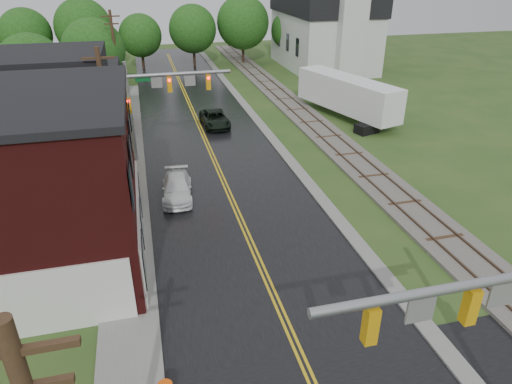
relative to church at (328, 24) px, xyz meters
name	(u,v)px	position (x,y,z in m)	size (l,w,h in m)	color
main_road	(206,141)	(-20.00, -23.74, -5.83)	(10.00, 90.00, 0.02)	black
curb_right	(254,118)	(-14.60, -18.74, -5.83)	(0.80, 70.00, 0.12)	gray
sidewalk_left	(128,173)	(-26.20, -28.74, -5.83)	(2.40, 50.00, 0.12)	gray
yellow_house	(47,130)	(-31.00, -27.74, -2.63)	(8.00, 7.00, 6.40)	tan
darkred_building	(78,106)	(-30.00, -18.74, -3.63)	(7.00, 6.00, 4.40)	#3F0F0C
church	(328,24)	(0.00, 0.00, 0.00)	(10.40, 18.40, 20.00)	silver
railroad	(301,113)	(-10.00, -18.74, -5.73)	(3.20, 80.00, 0.30)	#59544C
traffic_signal_near	(491,317)	(-16.53, -51.74, -0.87)	(7.34, 0.30, 7.20)	gray
traffic_signal_far	(159,93)	(-23.47, -26.74, -0.86)	(7.34, 0.43, 7.20)	gray
utility_pole_b	(108,122)	(-26.80, -31.74, -1.11)	(1.80, 0.28, 9.00)	#382616
utility_pole_c	(116,55)	(-26.80, -9.74, -1.11)	(1.80, 0.28, 9.00)	#382616
tree_left_c	(34,69)	(-33.85, -13.84, -1.32)	(6.00, 6.00, 7.65)	black
tree_left_e	(95,52)	(-28.85, -7.84, -1.02)	(6.40, 6.40, 8.16)	black
suv_dark	(215,119)	(-18.62, -20.27, -5.17)	(2.19, 4.76, 1.32)	black
pickup_white	(177,188)	(-23.20, -33.32, -5.20)	(1.78, 4.39, 1.27)	white
semi_trailer	(347,94)	(-6.31, -20.90, -3.60)	(5.75, 12.06, 3.75)	black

